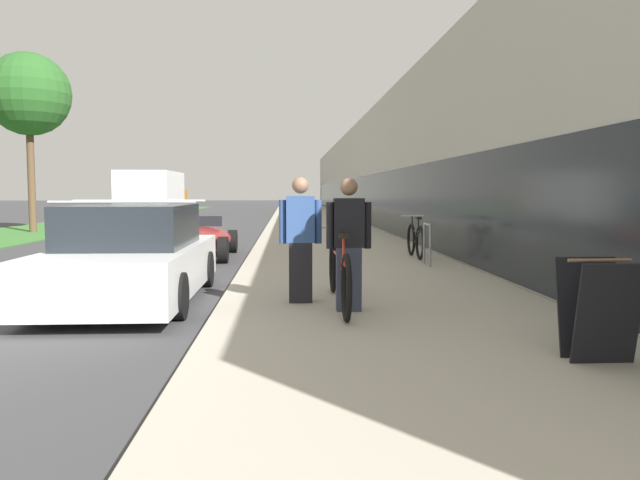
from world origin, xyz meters
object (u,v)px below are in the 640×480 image
tandem_bicycle (339,274)px  street_tree_far (28,95)px  vintage_roadster_curbside (195,240)px  moving_truck (154,198)px  bike_rack_hoop (427,240)px  sandwich_board_sign (598,309)px  person_rider (349,244)px  cruiser_bike_nearest (415,240)px  parked_sedan_curbside (133,258)px  person_bystander (300,240)px

tandem_bicycle → street_tree_far: size_ratio=0.42×
vintage_roadster_curbside → moving_truck: bearing=105.6°
bike_rack_hoop → vintage_roadster_curbside: vintage_roadster_curbside is taller
sandwich_board_sign → person_rider: bearing=129.2°
cruiser_bike_nearest → sandwich_board_sign: 8.56m
bike_rack_hoop → sandwich_board_sign: sandwich_board_sign is taller
street_tree_far → parked_sedan_curbside: bearing=-63.9°
tandem_bicycle → street_tree_far: street_tree_far is taller
cruiser_bike_nearest → vintage_roadster_curbside: (-5.11, 1.43, -0.09)m
person_rider → sandwich_board_sign: (1.95, -2.40, -0.38)m
bike_rack_hoop → sandwich_board_sign: bearing=-90.7°
bike_rack_hoop → cruiser_bike_nearest: bearing=87.3°
cruiser_bike_nearest → parked_sedan_curbside: parked_sedan_curbside is taller
cruiser_bike_nearest → street_tree_far: size_ratio=0.24×
person_bystander → sandwich_board_sign: person_bystander is taller
person_rider → sandwich_board_sign: size_ratio=1.83×
person_rider → bike_rack_hoop: bearing=66.5°
vintage_roadster_curbside → moving_truck: size_ratio=0.68×
cruiser_bike_nearest → bike_rack_hoop: bearing=-92.7°
cruiser_bike_nearest → street_tree_far: (-12.84, 11.12, 4.81)m
person_rider → vintage_roadster_curbside: 8.19m
bike_rack_hoop → vintage_roadster_curbside: bearing=150.0°
vintage_roadster_curbside → parked_sedan_curbside: bearing=-90.1°
parked_sedan_curbside → street_tree_far: street_tree_far is taller
parked_sedan_curbside → street_tree_far: 18.17m
person_bystander → street_tree_far: street_tree_far is taller
moving_truck → street_tree_far: bearing=-125.0°
tandem_bicycle → cruiser_bike_nearest: 6.20m
tandem_bicycle → sandwich_board_sign: bearing=-53.5°
vintage_roadster_curbside → person_rider: bearing=-68.4°
vintage_roadster_curbside → moving_truck: 15.42m
parked_sedan_curbside → vintage_roadster_curbside: 6.08m
tandem_bicycle → cruiser_bike_nearest: tandem_bicycle is taller
street_tree_far → cruiser_bike_nearest: bearing=-40.9°
vintage_roadster_curbside → bike_rack_hoop: bearing=-30.0°
person_bystander → tandem_bicycle: bearing=-27.9°
tandem_bicycle → bike_rack_hoop: bearing=63.7°
sandwich_board_sign → parked_sedan_curbside: bearing=141.8°
sandwich_board_sign → street_tree_far: size_ratio=0.13×
bike_rack_hoop → moving_truck: (-9.18, 17.74, 0.65)m
tandem_bicycle → moving_truck: bearing=107.7°
person_rider → vintage_roadster_curbside: size_ratio=0.39×
tandem_bicycle → cruiser_bike_nearest: bearing=69.2°
sandwich_board_sign → street_tree_far: street_tree_far is taller
vintage_roadster_curbside → street_tree_far: bearing=128.6°
vintage_roadster_curbside → street_tree_far: (-7.73, 9.69, 4.90)m
cruiser_bike_nearest → parked_sedan_curbside: size_ratio=0.37×
person_bystander → parked_sedan_curbside: (-2.43, 0.88, -0.32)m
person_bystander → parked_sedan_curbside: bearing=160.0°
bike_rack_hoop → moving_truck: moving_truck is taller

